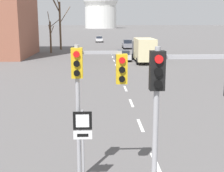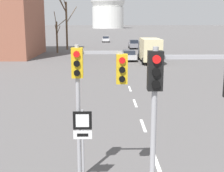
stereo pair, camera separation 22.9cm
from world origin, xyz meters
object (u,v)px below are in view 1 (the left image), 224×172
(sedan_near_right, at_px, (123,55))
(sedan_mid_centre, at_px, (99,39))
(sedan_near_left, at_px, (127,44))
(traffic_signal_near_left, at_px, (93,80))
(route_sign_post, at_px, (83,135))
(traffic_signal_centre_tall, at_px, (184,93))
(delivery_truck, at_px, (144,49))

(sedan_near_right, relative_size, sedan_mid_centre, 1.12)
(sedan_near_left, xyz_separation_m, sedan_mid_centre, (-5.42, 19.20, -0.07))
(sedan_mid_centre, bearing_deg, sedan_near_right, -85.32)
(traffic_signal_near_left, bearing_deg, sedan_mid_centre, 89.60)
(route_sign_post, xyz_separation_m, sedan_mid_centre, (0.85, 70.94, -0.98))
(route_sign_post, height_order, sedan_mid_centre, route_sign_post)
(sedan_mid_centre, bearing_deg, route_sign_post, -90.68)
(route_sign_post, xyz_separation_m, sedan_near_right, (3.95, 33.05, -1.04))
(route_sign_post, height_order, sedan_near_right, route_sign_post)
(traffic_signal_near_left, relative_size, sedan_mid_centre, 1.20)
(traffic_signal_centre_tall, bearing_deg, sedan_near_right, 87.83)
(traffic_signal_near_left, bearing_deg, sedan_near_left, 83.43)
(sedan_near_left, distance_m, sedan_near_right, 18.82)
(sedan_near_right, distance_m, delivery_truck, 3.43)
(route_sign_post, xyz_separation_m, sedan_near_left, (6.26, 51.73, -0.91))
(traffic_signal_near_left, distance_m, sedan_near_right, 32.97)
(traffic_signal_near_left, relative_size, traffic_signal_centre_tall, 0.97)
(traffic_signal_near_left, bearing_deg, sedan_near_right, 83.71)
(route_sign_post, relative_size, sedan_near_right, 0.60)
(sedan_near_right, bearing_deg, sedan_near_left, 82.94)
(traffic_signal_centre_tall, distance_m, sedan_near_left, 54.02)
(sedan_near_right, bearing_deg, traffic_signal_near_left, -96.29)
(traffic_signal_near_left, xyz_separation_m, sedan_near_right, (3.60, 32.65, -2.75))
(sedan_mid_centre, height_order, delivery_truck, delivery_truck)
(route_sign_post, distance_m, sedan_near_right, 33.31)
(traffic_signal_centre_tall, distance_m, delivery_truck, 33.32)
(sedan_near_left, xyz_separation_m, sedan_near_right, (-2.31, -18.68, -0.13))
(traffic_signal_centre_tall, relative_size, sedan_near_right, 1.10)
(traffic_signal_centre_tall, bearing_deg, sedan_mid_centre, 91.39)
(traffic_signal_near_left, xyz_separation_m, route_sign_post, (-0.35, -0.40, -1.71))
(sedan_near_right, height_order, sedan_mid_centre, sedan_mid_centre)
(sedan_near_right, bearing_deg, route_sign_post, -96.81)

